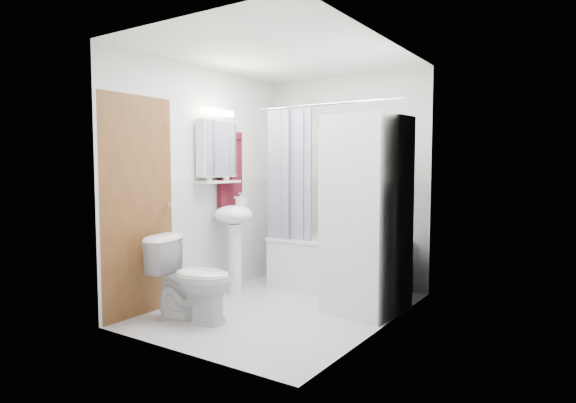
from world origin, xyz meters
The scene contains 20 objects.
floor centered at (0.00, 0.00, 0.00)m, with size 2.60×2.60×0.00m, color #BCBCC1.
room_walls centered at (0.00, 0.00, 1.49)m, with size 2.60×2.60×2.60m.
wainscot centered at (0.00, 0.29, 0.60)m, with size 1.98×2.58×2.58m.
door centered at (-0.95, -0.55, 1.00)m, with size 0.05×2.00×2.00m.
bathtub centered at (0.12, 0.92, 0.31)m, with size 1.48×0.70×0.56m.
tub_spout centered at (0.32, 1.25, 0.88)m, with size 0.04×0.04×0.12m, color silver.
curtain_rod centered at (0.12, 0.63, 2.00)m, with size 0.02×0.02×1.66m, color silver.
shower_curtain centered at (-0.34, 0.63, 1.25)m, with size 0.55×0.02×1.45m.
sink centered at (-0.75, 0.18, 0.70)m, with size 0.44×0.37×1.04m.
medicine_cabinet centered at (-0.90, 0.10, 1.57)m, with size 0.13×0.50×0.71m.
shelf centered at (-0.89, 0.10, 1.20)m, with size 0.18×0.54×0.03m, color silver.
shower_caddy centered at (0.37, 1.24, 1.15)m, with size 0.22×0.06×0.02m, color silver.
towel centered at (-0.94, 0.35, 1.33)m, with size 0.07×0.36×0.87m.
washer_dryer centered at (0.68, 0.39, 0.91)m, with size 0.73×0.72×1.82m.
toilet centered at (-0.48, -0.71, 0.37)m, with size 0.42×0.75×0.74m, color white.
soap_pump centered at (-0.71, 0.25, 0.95)m, with size 0.08×0.17×0.08m, color gray.
shelf_bottle centered at (-0.89, -0.05, 1.25)m, with size 0.07×0.18×0.07m, color gray.
shelf_cup centered at (-0.89, 0.22, 1.26)m, with size 0.10×0.09×0.10m, color gray.
shampoo_a centered at (0.35, 1.24, 1.23)m, with size 0.13×0.17×0.13m, color gray.
shampoo_b centered at (0.47, 1.24, 1.20)m, with size 0.08×0.21×0.08m, color #283AA0.
Camera 1 is at (2.54, -3.73, 1.37)m, focal length 30.00 mm.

